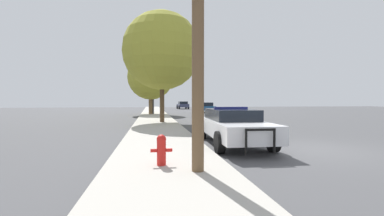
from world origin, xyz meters
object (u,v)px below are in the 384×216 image
police_car (232,125)px  tree_sidewalk_mid (151,77)px  car_background_distant (183,105)px  tree_sidewalk_near (162,51)px  car_background_oncoming (207,107)px  traffic_light (167,80)px  fire_hydrant (161,149)px

police_car → tree_sidewalk_mid: (-3.07, 20.12, 3.60)m
police_car → car_background_distant: (3.08, 40.01, 0.03)m
tree_sidewalk_near → tree_sidewalk_mid: bearing=94.1°
police_car → car_background_oncoming: (4.48, 24.84, -0.01)m
police_car → tree_sidewalk_near: tree_sidewalk_near is taller
tree_sidewalk_mid → police_car: bearing=-81.3°
traffic_light → car_background_oncoming: (5.67, 4.86, -3.27)m
fire_hydrant → traffic_light: bearing=86.0°
car_background_distant → tree_sidewalk_mid: size_ratio=0.64×
fire_hydrant → traffic_light: 23.60m
traffic_light → car_background_distant: traffic_light is taller
tree_sidewalk_mid → car_background_oncoming: bearing=32.0°
car_background_oncoming → traffic_light: bearing=40.8°
tree_sidewalk_near → traffic_light: bearing=84.3°
car_background_oncoming → car_background_distant: car_background_distant is taller
fire_hydrant → tree_sidewalk_near: size_ratio=0.09×
tree_sidewalk_mid → fire_hydrant: bearing=-89.4°
fire_hydrant → traffic_light: (1.65, 23.28, 3.49)m
fire_hydrant → tree_sidewalk_mid: bearing=90.6°
police_car → fire_hydrant: police_car is taller
police_car → car_background_oncoming: size_ratio=1.34×
police_car → car_background_oncoming: police_car is taller
car_background_distant → tree_sidewalk_near: bearing=-102.2°
police_car → car_background_distant: car_background_distant is taller
fire_hydrant → car_background_distant: bearing=82.2°
fire_hydrant → traffic_light: traffic_light is taller
police_car → car_background_oncoming: 25.24m
tree_sidewalk_near → fire_hydrant: bearing=-92.6°
traffic_light → tree_sidewalk_near: bearing=-95.7°
police_car → tree_sidewalk_mid: size_ratio=0.78×
fire_hydrant → tree_sidewalk_near: bearing=87.4°
police_car → tree_sidewalk_mid: bearing=-79.6°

